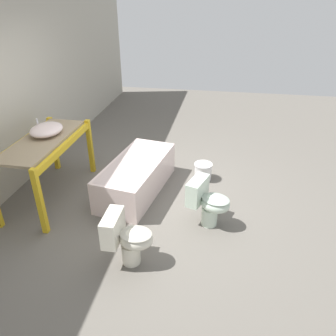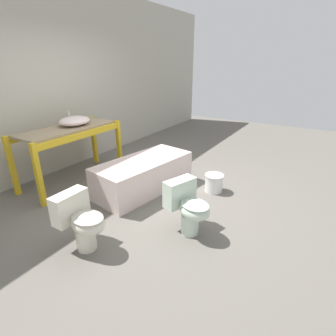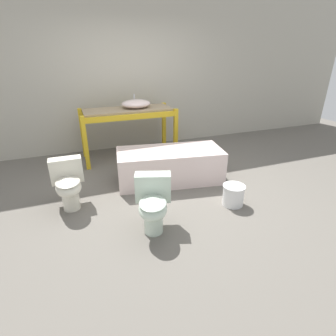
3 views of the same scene
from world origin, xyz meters
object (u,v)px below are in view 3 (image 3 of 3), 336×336
Objects in this scene: sink_basin at (136,104)px; bucket_white at (233,195)px; toilet_far at (68,183)px; toilet_near at (153,203)px; bathtub_main at (170,163)px.

sink_basin is 1.81× the size of bucket_white.
bucket_white is at bearing -19.36° from toilet_far.
toilet_near is (-0.44, -2.34, -0.65)m from sink_basin.
toilet_far is at bearing -159.88° from bathtub_main.
sink_basin reaches higher than toilet_near.
toilet_near reaches higher than bucket_white.
sink_basin is 2.46m from bucket_white.
toilet_near is at bearing -110.10° from bathtub_main.
toilet_near is 2.16× the size of bucket_white.
bathtub_main reaches higher than bucket_white.
sink_basin is 0.84× the size of toilet_far.
bathtub_main is at bearing 118.25° from bucket_white.
sink_basin is 2.10m from toilet_far.
sink_basin reaches higher than toilet_far.
toilet_near is at bearing -44.55° from toilet_far.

